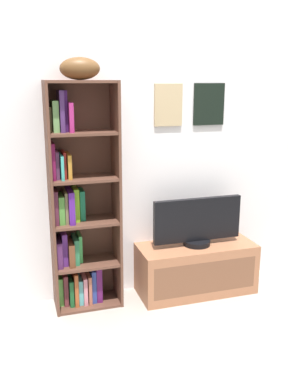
{
  "coord_description": "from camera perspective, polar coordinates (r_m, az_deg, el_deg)",
  "views": [
    {
      "loc": [
        -0.89,
        -2.12,
        1.71
      ],
      "look_at": [
        0.02,
        0.85,
        0.91
      ],
      "focal_mm": 40.28,
      "sensor_mm": 36.0,
      "label": 1
    }
  ],
  "objects": [
    {
      "name": "ground",
      "position": [
        2.88,
        4.97,
        -22.49
      ],
      "size": [
        5.2,
        5.2,
        0.04
      ],
      "primitive_type": "cube",
      "color": "#9B958C"
    },
    {
      "name": "television",
      "position": [
        3.5,
        7.09,
        -4.0
      ],
      "size": [
        0.74,
        0.22,
        0.39
      ],
      "color": "black",
      "rests_on": "tv_stand"
    },
    {
      "name": "bookshelf",
      "position": [
        3.28,
        -8.84,
        -2.49
      ],
      "size": [
        0.51,
        0.28,
        1.72
      ],
      "color": "brown",
      "rests_on": "ground"
    },
    {
      "name": "tv_stand",
      "position": [
        3.65,
        6.9,
        -9.98
      ],
      "size": [
        0.96,
        0.4,
        0.41
      ],
      "color": "#9D6141",
      "rests_on": "ground"
    },
    {
      "name": "back_wall",
      "position": [
        3.41,
        -1.67,
        5.73
      ],
      "size": [
        4.8,
        0.08,
        2.38
      ],
      "color": "silver",
      "rests_on": "ground"
    },
    {
      "name": "football",
      "position": [
        3.12,
        -8.5,
        15.86
      ],
      "size": [
        0.3,
        0.2,
        0.15
      ],
      "primitive_type": "ellipsoid",
      "rotation": [
        0.0,
        0.0,
        -0.17
      ],
      "color": "brown",
      "rests_on": "bookshelf"
    }
  ]
}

